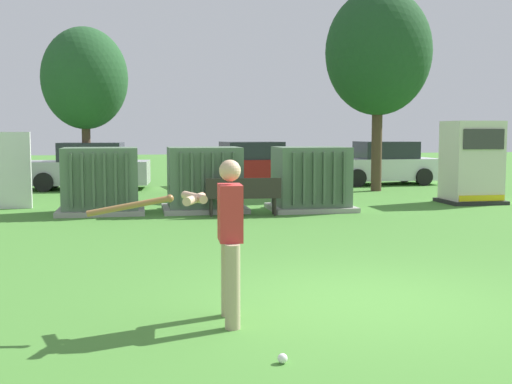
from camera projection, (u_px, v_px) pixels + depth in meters
ground_plane at (366, 300)px, 7.85m from camera, size 96.00×96.00×0.00m
transformer_west at (101, 181)px, 16.05m from camera, size 2.10×1.70×1.62m
transformer_mid_west at (204, 180)px, 16.46m from camera, size 2.10×1.70×1.62m
transformer_mid_east at (311, 179)px, 16.65m from camera, size 2.10×1.70×1.62m
generator_enclosure at (472, 163)px, 18.24m from camera, size 1.60×1.40×2.30m
park_bench at (243, 194)px, 15.52m from camera, size 1.82×0.48×0.92m
batter at (225, 232)px, 6.88m from camera, size 1.61×0.72×1.74m
sports_ball at (283, 358)px, 5.73m from camera, size 0.09×0.09×0.09m
tree_left at (85, 79)px, 21.85m from camera, size 2.87×2.87×5.49m
tree_center_left at (378, 53)px, 21.58m from camera, size 3.51×3.51×6.71m
parked_car_left_of_center at (89, 168)px, 22.57m from camera, size 4.35×2.23×1.62m
parked_car_right_of_center at (249, 165)px, 24.05m from camera, size 4.38×2.32×1.62m
parked_car_rightmost at (383, 164)px, 24.62m from camera, size 4.24×2.00×1.62m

